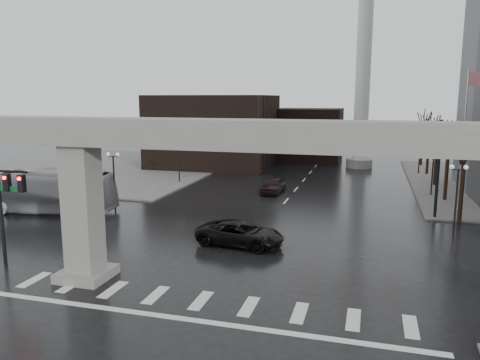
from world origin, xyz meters
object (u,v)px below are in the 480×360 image
Objects in this scene: pickup_truck at (240,234)px; far_car at (273,185)px; signal_mast_arm at (389,146)px; city_bus at (38,191)px.

far_car is (-1.46, 17.68, -0.02)m from pickup_truck.
signal_mast_arm is 2.08× the size of pickup_truck.
city_bus is at bearing 84.22° from pickup_truck.
city_bus is (-19.11, 4.12, 1.03)m from pickup_truck.
pickup_truck is at bearing -130.76° from signal_mast_arm.
signal_mast_arm is 13.78m from far_car.
signal_mast_arm is at bearing -83.71° from city_bus.
signal_mast_arm is 2.61× the size of far_car.
signal_mast_arm reaches higher than far_car.
pickup_truck is 19.57m from city_bus.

